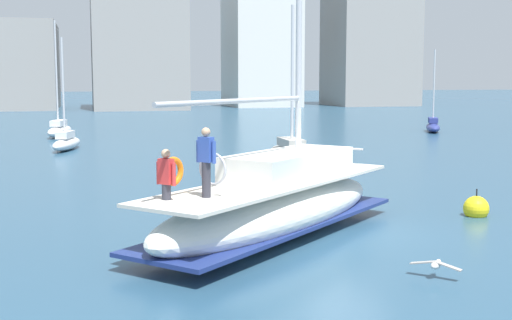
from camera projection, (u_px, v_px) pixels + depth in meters
name	position (u px, v px, depth m)	size (l,w,h in m)	color
ground_plane	(341.00, 230.00, 18.56)	(400.00, 400.00, 0.00)	#284C66
main_sailboat	(276.00, 202.00, 17.73)	(8.70, 8.25, 12.99)	white
moored_sloop_near	(433.00, 126.00, 52.48)	(2.66, 4.27, 6.32)	navy
moored_sloop_far	(290.00, 153.00, 32.67)	(1.32, 5.43, 7.51)	#B7B2A8
moored_catamaran	(60.00, 129.00, 48.07)	(2.16, 5.03, 8.10)	silver
moored_cutter_left	(66.00, 142.00, 39.25)	(2.08, 4.48, 6.42)	silver
seagull	(436.00, 265.00, 14.11)	(0.84, 0.88, 0.17)	silver
mooring_buoy	(476.00, 208.00, 20.48)	(0.77, 0.77, 0.98)	yellow
waterfront_buildings	(129.00, 39.00, 94.83)	(84.49, 20.61, 23.47)	gray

